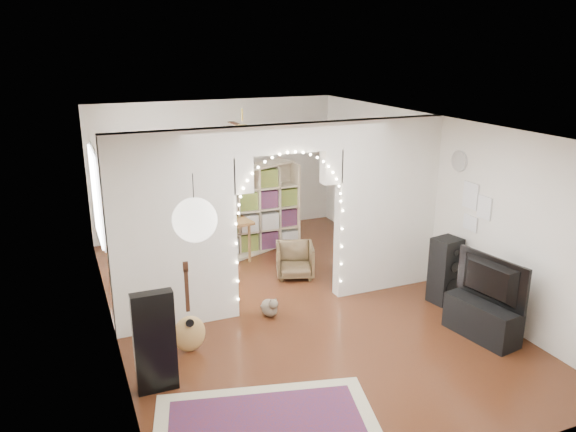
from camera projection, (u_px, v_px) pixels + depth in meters
name	position (u px, v px, depth m)	size (l,w,h in m)	color
floor	(288.00, 304.00, 8.44)	(7.50, 7.50, 0.00)	black
ceiling	(288.00, 124.00, 7.65)	(5.00, 7.50, 0.02)	white
wall_back	(216.00, 167.00, 11.35)	(5.00, 0.02, 2.70)	silver
wall_front	(459.00, 340.00, 4.74)	(5.00, 0.02, 2.70)	silver
wall_left	(107.00, 241.00, 7.12)	(0.02, 7.50, 2.70)	silver
wall_right	(432.00, 200.00, 8.97)	(0.02, 7.50, 2.70)	silver
divider_wall	(288.00, 213.00, 8.02)	(5.00, 0.20, 2.70)	silver
fairy_lights	(292.00, 207.00, 7.87)	(1.64, 0.04, 1.60)	#FFEABF
window	(96.00, 195.00, 8.68)	(0.04, 1.20, 1.40)	white
wall_clock	(460.00, 161.00, 8.21)	(0.31, 0.31, 0.03)	white
picture_frames	(474.00, 207.00, 8.03)	(0.02, 0.50, 0.70)	white
paper_lantern	(195.00, 220.00, 4.96)	(0.40, 0.40, 0.40)	white
ceiling_fan	(242.00, 127.00, 9.50)	(1.10, 1.10, 0.30)	gold
guitar_case	(155.00, 342.00, 6.17)	(0.46, 0.15, 1.19)	black
acoustic_guitar	(189.00, 319.00, 7.00)	(0.42, 0.17, 1.03)	tan
tabby_cat	(270.00, 307.00, 8.02)	(0.24, 0.51, 0.33)	brown
floor_speaker	(445.00, 271.00, 8.37)	(0.45, 0.41, 1.01)	black
media_console	(482.00, 319.00, 7.42)	(0.40, 1.00, 0.50)	black
tv	(486.00, 281.00, 7.26)	(1.07, 0.14, 0.62)	black
bookcase	(257.00, 209.00, 10.41)	(1.59, 0.40, 1.63)	#C1AF8C
dining_table	(214.00, 226.00, 9.85)	(1.32, 0.99, 0.76)	brown
flower_vase	(214.00, 217.00, 9.80)	(0.18, 0.18, 0.19)	silver
dining_chair_left	(160.00, 237.00, 10.53)	(0.57, 0.59, 0.54)	brown
dining_chair_right	(295.00, 260.00, 9.37)	(0.60, 0.62, 0.56)	brown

